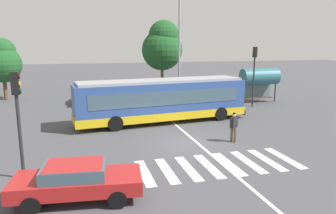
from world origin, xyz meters
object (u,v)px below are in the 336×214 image
at_px(pedestrian_crossing_street, 234,125).
at_px(foreground_sedan, 77,180).
at_px(traffic_light_near_corner, 18,108).
at_px(parked_car_blue, 166,91).
at_px(parked_car_red, 191,91).
at_px(background_tree_left, 2,61).
at_px(city_transit_bus, 162,100).
at_px(bus_stop_shelter, 260,77).
at_px(parked_car_champagne, 113,94).
at_px(background_tree_right, 163,46).
at_px(parked_car_teal, 85,95).
at_px(twin_arm_street_lamp, 179,37).
at_px(traffic_light_far_corner, 254,67).
at_px(parked_car_black, 142,93).

height_order(pedestrian_crossing_street, foreground_sedan, pedestrian_crossing_street).
bearing_deg(traffic_light_near_corner, parked_car_blue, 58.17).
relative_size(parked_car_red, background_tree_left, 0.74).
relative_size(city_transit_bus, bus_stop_shelter, 3.45).
bearing_deg(parked_car_blue, parked_car_champagne, -175.39).
bearing_deg(background_tree_right, parked_car_champagne, -135.12).
xyz_separation_m(pedestrian_crossing_street, foreground_sedan, (-8.55, -4.79, -0.20)).
relative_size(parked_car_teal, parked_car_red, 1.00).
bearing_deg(twin_arm_street_lamp, parked_car_teal, 167.78).
bearing_deg(parked_car_champagne, traffic_light_far_corner, -25.27).
relative_size(pedestrian_crossing_street, foreground_sedan, 0.37).
distance_m(city_transit_bus, parked_car_red, 10.59).
distance_m(foreground_sedan, twin_arm_street_lamp, 20.64).
height_order(parked_car_black, traffic_light_far_corner, traffic_light_far_corner).
bearing_deg(foreground_sedan, parked_car_black, 72.99).
bearing_deg(traffic_light_far_corner, parked_car_red, 123.76).
relative_size(traffic_light_near_corner, bus_stop_shelter, 1.21).
distance_m(parked_car_teal, background_tree_left, 9.17).
height_order(pedestrian_crossing_street, parked_car_black, pedestrian_crossing_street).
bearing_deg(pedestrian_crossing_street, traffic_light_far_corner, 54.62).
height_order(parked_car_teal, background_tree_left, background_tree_left).
distance_m(parked_car_champagne, background_tree_right, 10.35).
distance_m(foreground_sedan, parked_car_blue, 21.62).
height_order(pedestrian_crossing_street, parked_car_champagne, pedestrian_crossing_street).
height_order(city_transit_bus, parked_car_black, city_transit_bus).
bearing_deg(city_transit_bus, foreground_sedan, -118.94).
height_order(traffic_light_far_corner, twin_arm_street_lamp, twin_arm_street_lamp).
height_order(pedestrian_crossing_street, parked_car_blue, pedestrian_crossing_street).
xyz_separation_m(pedestrian_crossing_street, parked_car_black, (-2.57, 14.73, -0.20)).
bearing_deg(background_tree_left, pedestrian_crossing_street, -50.08).
height_order(foreground_sedan, background_tree_right, background_tree_right).
height_order(parked_car_blue, traffic_light_far_corner, traffic_light_far_corner).
bearing_deg(background_tree_right, parked_car_red, -77.73).
height_order(parked_car_red, traffic_light_near_corner, traffic_light_near_corner).
distance_m(parked_car_black, background_tree_right, 8.76).
xyz_separation_m(parked_car_blue, background_tree_right, (1.20, 6.12, 4.55)).
distance_m(city_transit_bus, parked_car_champagne, 9.36).
xyz_separation_m(bus_stop_shelter, background_tree_right, (-6.87, 10.35, 2.90)).
relative_size(pedestrian_crossing_street, background_tree_left, 0.28).
distance_m(parked_car_red, background_tree_right, 8.01).
bearing_deg(parked_car_teal, parked_car_red, -0.07).
bearing_deg(foreground_sedan, bus_stop_shelter, 43.16).
height_order(parked_car_black, traffic_light_near_corner, traffic_light_near_corner).
distance_m(parked_car_teal, parked_car_blue, 8.06).
xyz_separation_m(city_transit_bus, twin_arm_street_lamp, (3.49, 7.19, 4.55)).
relative_size(parked_car_red, bus_stop_shelter, 1.25).
height_order(parked_car_champagne, background_tree_right, background_tree_right).
height_order(pedestrian_crossing_street, twin_arm_street_lamp, twin_arm_street_lamp).
relative_size(parked_car_black, background_tree_right, 0.54).
relative_size(parked_car_black, bus_stop_shelter, 1.23).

